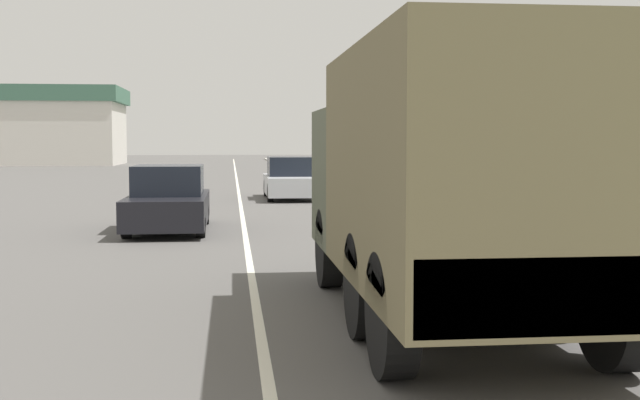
# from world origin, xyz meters

# --- Properties ---
(ground_plane) EXTENTS (180.00, 180.00, 0.00)m
(ground_plane) POSITION_xyz_m (0.00, 40.00, 0.00)
(ground_plane) COLOR #565451
(lane_centre_stripe) EXTENTS (0.12, 120.00, 0.00)m
(lane_centre_stripe) POSITION_xyz_m (0.00, 40.00, 0.00)
(lane_centre_stripe) COLOR silver
(lane_centre_stripe) RESTS_ON ground
(sidewalk_right) EXTENTS (1.80, 120.00, 0.12)m
(sidewalk_right) POSITION_xyz_m (4.50, 40.00, 0.06)
(sidewalk_right) COLOR #ADAAA3
(sidewalk_right) RESTS_ON ground
(grass_strip_right) EXTENTS (7.00, 120.00, 0.02)m
(grass_strip_right) POSITION_xyz_m (8.90, 40.00, 0.01)
(grass_strip_right) COLOR #4C7538
(grass_strip_right) RESTS_ON ground
(military_truck) EXTENTS (2.36, 6.79, 3.09)m
(military_truck) POSITION_xyz_m (2.13, 13.13, 1.71)
(military_truck) COLOR #474C38
(military_truck) RESTS_ON ground
(car_nearest_ahead) EXTENTS (1.79, 4.46, 1.54)m
(car_nearest_ahead) POSITION_xyz_m (-1.77, 23.32, 0.69)
(car_nearest_ahead) COLOR black
(car_nearest_ahead) RESTS_ON ground
(car_second_ahead) EXTENTS (1.80, 4.59, 1.53)m
(car_second_ahead) POSITION_xyz_m (1.85, 33.54, 0.69)
(car_second_ahead) COLOR #B7BABF
(car_second_ahead) RESTS_ON ground
(building_distant) EXTENTS (20.34, 9.95, 6.92)m
(building_distant) POSITION_xyz_m (-20.14, 79.05, 3.50)
(building_distant) COLOR beige
(building_distant) RESTS_ON ground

